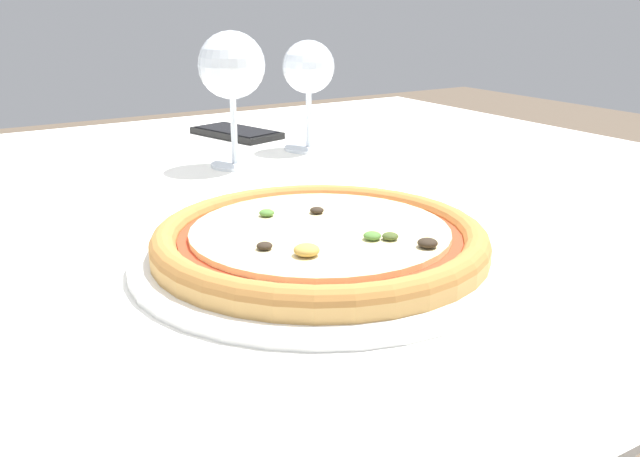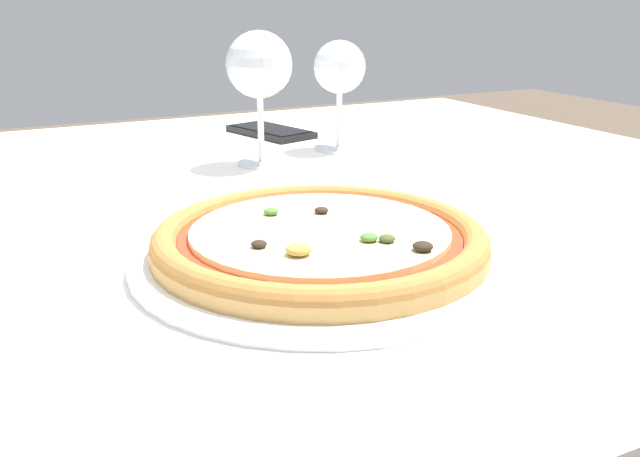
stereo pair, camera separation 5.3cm
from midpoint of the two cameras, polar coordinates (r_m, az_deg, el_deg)
The scene contains 5 objects.
dining_table at distance 0.86m, azimuth -3.42°, elevation -2.72°, with size 1.11×1.04×0.75m.
pizza_plate at distance 0.58m, azimuth -2.57°, elevation -1.27°, with size 0.31×0.31×0.04m.
wine_glass_far_left at distance 1.00m, azimuth -2.46°, elevation 12.42°, with size 0.07×0.07×0.15m.
wine_glass_far_right at distance 0.91m, azimuth -8.78°, elevation 12.54°, with size 0.08×0.08×0.17m.
cell_phone at distance 1.12m, azimuth -8.05°, elevation 7.59°, with size 0.11×0.16×0.01m.
Camera 1 is at (-0.41, -0.69, 0.96)m, focal length 40.00 mm.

